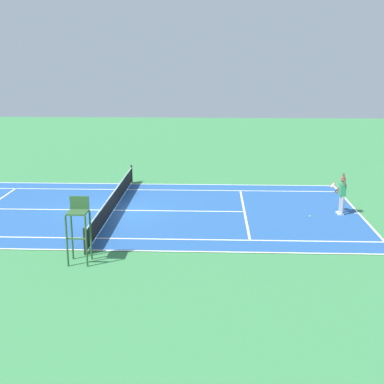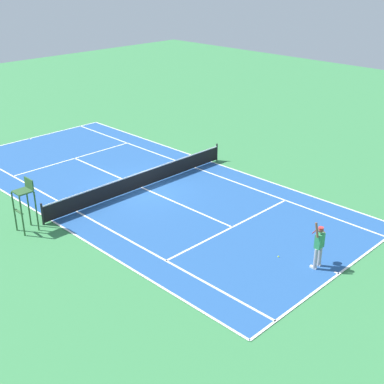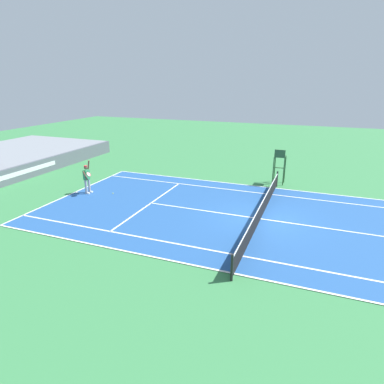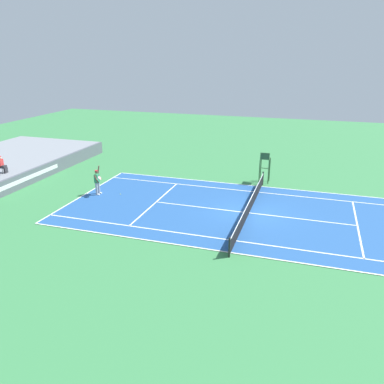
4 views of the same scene
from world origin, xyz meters
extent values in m
plane|color=#387F47|center=(0.00, 0.00, 0.00)|extent=(80.00, 80.00, 0.00)
cube|color=#235193|center=(0.00, 0.00, 0.01)|extent=(10.98, 23.78, 0.02)
cube|color=white|center=(0.00, 11.89, 0.02)|extent=(10.98, 0.10, 0.01)
cube|color=white|center=(-5.49, 0.00, 0.02)|extent=(0.10, 23.78, 0.01)
cube|color=white|center=(5.49, 0.00, 0.02)|extent=(0.10, 23.78, 0.01)
cube|color=white|center=(-4.11, 0.00, 0.02)|extent=(0.10, 23.78, 0.01)
cube|color=white|center=(4.11, 0.00, 0.02)|extent=(0.10, 23.78, 0.01)
cube|color=white|center=(0.00, 6.40, 0.02)|extent=(8.22, 0.10, 0.01)
cube|color=white|center=(0.00, 0.00, 0.02)|extent=(0.10, 12.80, 0.01)
cube|color=white|center=(0.00, 11.79, 0.02)|extent=(0.10, 0.20, 0.01)
cylinder|color=black|center=(-5.94, 0.00, 0.54)|extent=(0.10, 0.10, 1.07)
cylinder|color=black|center=(5.94, 0.00, 0.54)|extent=(0.10, 0.10, 1.07)
cube|color=black|center=(0.00, 0.00, 0.48)|extent=(11.78, 0.02, 0.84)
cube|color=white|center=(0.00, 0.00, 0.90)|extent=(11.78, 0.03, 0.06)
cylinder|color=#9E9EA3|center=(0.35, 11.01, 0.46)|extent=(0.15, 0.15, 0.92)
cylinder|color=#9E9EA3|center=(0.03, 10.99, 0.46)|extent=(0.15, 0.15, 0.92)
cube|color=white|center=(0.35, 10.95, 0.05)|extent=(0.13, 0.28, 0.10)
cube|color=white|center=(0.03, 10.94, 0.05)|extent=(0.13, 0.28, 0.10)
cube|color=#2D8C51|center=(0.19, 11.00, 1.22)|extent=(0.41, 0.25, 0.60)
sphere|color=brown|center=(0.19, 11.00, 1.69)|extent=(0.22, 0.22, 0.22)
cylinder|color=red|center=(0.19, 11.00, 1.78)|extent=(0.21, 0.21, 0.06)
cylinder|color=brown|center=(0.45, 10.98, 1.78)|extent=(0.10, 0.22, 0.61)
cylinder|color=brown|center=(-0.07, 10.89, 1.24)|extent=(0.10, 0.33, 0.56)
cylinder|color=black|center=(-0.10, 10.77, 1.11)|extent=(0.04, 0.19, 0.25)
torus|color=red|center=(-0.10, 10.59, 1.37)|extent=(0.31, 0.20, 0.26)
cylinder|color=silver|center=(-0.10, 10.59, 1.37)|extent=(0.28, 0.17, 0.22)
sphere|color=#D1E533|center=(0.64, 9.46, 0.03)|extent=(0.07, 0.07, 0.07)
cylinder|color=#2D562D|center=(7.08, 0.35, 0.95)|extent=(0.07, 0.07, 1.90)
cylinder|color=#2D562D|center=(7.08, -0.35, 0.95)|extent=(0.07, 0.07, 1.90)
cylinder|color=#2D562D|center=(6.38, 0.35, 0.95)|extent=(0.07, 0.07, 1.90)
cylinder|color=#2D562D|center=(6.38, -0.35, 0.95)|extent=(0.07, 0.07, 1.90)
cube|color=#2D562D|center=(6.73, 0.00, 1.93)|extent=(0.70, 0.70, 0.06)
cube|color=#2D562D|center=(6.38, 0.00, 2.20)|extent=(0.06, 0.70, 0.48)
cube|color=#2D562D|center=(7.05, 0.00, 1.04)|extent=(0.10, 0.70, 0.04)
camera|label=1|loc=(24.79, 4.84, 7.41)|focal=49.66mm
camera|label=2|loc=(16.28, 20.02, 11.25)|focal=48.86mm
camera|label=3|loc=(-15.97, -2.38, 6.83)|focal=30.89mm
camera|label=4|loc=(-22.81, -3.44, 9.54)|focal=36.31mm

